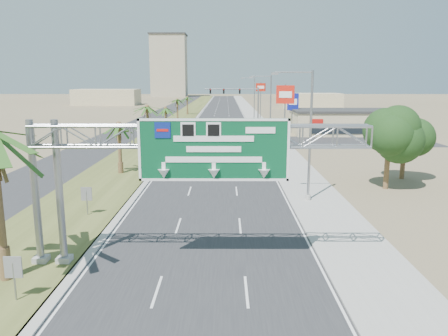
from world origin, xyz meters
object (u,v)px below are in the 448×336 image
at_px(car_left_lane, 184,160).
at_px(pole_sign_blue, 293,103).
at_px(sign_gantry, 182,147).
at_px(store_building, 344,123).
at_px(car_far, 204,125).
at_px(car_right_lane, 246,136).
at_px(pole_sign_red_far, 261,91).
at_px(pole_sign_red_near, 285,98).
at_px(car_mid_lane, 216,136).
at_px(signal_mast, 247,104).

relative_size(car_left_lane, pole_sign_blue, 0.56).
distance_m(sign_gantry, store_building, 60.77).
xyz_separation_m(car_far, pole_sign_blue, (16.16, -5.99, 4.51)).
height_order(car_right_lane, pole_sign_red_far, pole_sign_red_far).
bearing_deg(car_far, pole_sign_red_near, -60.91).
xyz_separation_m(store_building, pole_sign_blue, (-9.00, 1.18, 3.30)).
distance_m(car_mid_lane, pole_sign_red_far, 34.22).
relative_size(sign_gantry, car_right_lane, 3.03).
bearing_deg(car_mid_lane, signal_mast, 64.60).
bearing_deg(pole_sign_red_far, car_right_lane, -98.20).
bearing_deg(pole_sign_red_near, pole_sign_red_far, 90.00).
relative_size(car_left_lane, car_right_lane, 0.74).
height_order(sign_gantry, signal_mast, signal_mast).
relative_size(signal_mast, car_far, 1.88).
relative_size(signal_mast, store_building, 0.57).
bearing_deg(car_far, signal_mast, -4.63).
xyz_separation_m(car_left_lane, car_far, (0.33, 37.31, 0.10)).
bearing_deg(pole_sign_blue, car_left_lane, -117.77).
xyz_separation_m(pole_sign_red_near, pole_sign_red_far, (0.00, 41.50, 0.10)).
bearing_deg(car_right_lane, pole_sign_red_far, 85.61).
bearing_deg(car_left_lane, pole_sign_red_far, 84.65).
xyz_separation_m(sign_gantry, store_building, (23.06, 56.07, -4.06)).
height_order(car_left_lane, car_far, car_far).
height_order(car_far, pole_sign_blue, pole_sign_blue).
bearing_deg(pole_sign_red_near, car_left_lane, -136.32).
height_order(sign_gantry, car_right_lane, sign_gantry).
relative_size(car_right_lane, pole_sign_blue, 0.76).
bearing_deg(pole_sign_blue, car_far, 159.68).
relative_size(signal_mast, car_left_lane, 2.51).
relative_size(signal_mast, car_mid_lane, 2.28).
distance_m(sign_gantry, car_right_lane, 46.85).
bearing_deg(car_far, pole_sign_red_far, 56.46).
bearing_deg(car_far, car_right_lane, -63.02).
xyz_separation_m(car_left_lane, car_right_lane, (7.72, 20.32, 0.07)).
xyz_separation_m(store_building, car_far, (-25.16, 7.16, -1.20)).
bearing_deg(signal_mast, car_right_lane, -93.42).
distance_m(sign_gantry, pole_sign_red_near, 39.18).
height_order(sign_gantry, store_building, sign_gantry).
bearing_deg(signal_mast, pole_sign_red_far, 77.53).
bearing_deg(pole_sign_blue, pole_sign_red_far, 100.25).
distance_m(sign_gantry, pole_sign_red_far, 80.00).
bearing_deg(signal_mast, sign_gantry, -95.74).
height_order(signal_mast, pole_sign_blue, signal_mast).
distance_m(store_building, pole_sign_blue, 9.66).
bearing_deg(car_mid_lane, pole_sign_red_far, 69.00).
bearing_deg(pole_sign_blue, pole_sign_red_near, -101.66).
distance_m(car_far, pole_sign_red_far, 21.14).
bearing_deg(car_far, store_building, -12.40).
height_order(car_mid_lane, pole_sign_blue, pole_sign_blue).
relative_size(signal_mast, pole_sign_red_far, 1.16).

